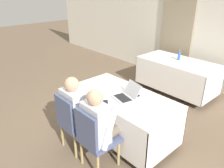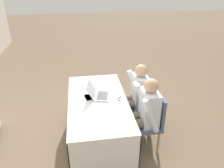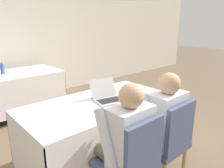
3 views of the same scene
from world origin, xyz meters
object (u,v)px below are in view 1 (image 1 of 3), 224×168
Objects in this scene: water_bottle at (179,56)px; chair_near_right at (95,137)px; chair_near_left at (73,121)px; person_checkered_shirt at (78,109)px; laptop at (126,96)px; person_white_shirt at (101,124)px; cell_phone at (106,102)px.

water_bottle is 2.94m from chair_near_right.
chair_near_left is 0.19m from person_checkered_shirt.
laptop is at bearing -120.23° from person_checkered_shirt.
water_bottle is at bearing -77.65° from chair_near_right.
person_white_shirt is (0.00, 0.10, 0.16)m from chair_near_right.
chair_near_right is at bearing -65.16° from laptop.
person_checkered_shirt and person_white_shirt have the same top height.
person_white_shirt is at bearing -180.00° from person_checkered_shirt.
cell_phone is at bearing -94.81° from laptop.
laptop is 0.32m from cell_phone.
person_checkered_shirt is (-0.50, 0.10, 0.16)m from chair_near_right.
chair_near_right reaches higher than cell_phone.
cell_phone is 0.12× the size of person_white_shirt.
water_bottle is 2.83m from person_white_shirt.
chair_near_left is 0.77× the size of person_checkered_shirt.
chair_near_left and chair_near_right have the same top height.
water_bottle is at bearing 47.59° from cell_phone.
chair_near_left is (-0.35, -0.70, -0.29)m from laptop.
person_checkered_shirt is at bearing -11.56° from chair_near_right.
laptop is 0.78m from chair_near_right.
cell_phone is (-0.09, -0.30, -0.04)m from laptop.
laptop is 0.34× the size of person_checkered_shirt.
water_bottle is (-0.38, 2.45, 0.09)m from cell_phone.
person_white_shirt reaches higher than chair_near_left.
person_white_shirt reaches higher than water_bottle.
chair_near_left is (0.12, -2.86, -0.35)m from water_bottle.
cell_phone is 0.61× the size of water_bottle.
water_bottle is 0.25× the size of chair_near_right.
chair_near_left is 0.54m from person_white_shirt.
person_white_shirt is (0.25, -0.30, -0.10)m from cell_phone.
person_checkered_shirt is at bearing 0.00° from person_white_shirt.
cell_phone is 0.40m from person_white_shirt.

